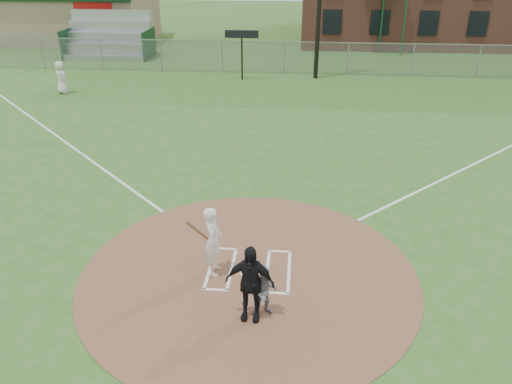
# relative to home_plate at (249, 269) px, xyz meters

# --- Properties ---
(ground) EXTENTS (140.00, 140.00, 0.00)m
(ground) POSITION_rel_home_plate_xyz_m (0.00, -0.13, -0.04)
(ground) COLOR #316121
(ground) RESTS_ON ground
(dirt_circle) EXTENTS (8.40, 8.40, 0.02)m
(dirt_circle) POSITION_rel_home_plate_xyz_m (0.00, -0.13, -0.03)
(dirt_circle) COLOR brown
(dirt_circle) RESTS_ON ground
(home_plate) EXTENTS (0.59, 0.59, 0.03)m
(home_plate) POSITION_rel_home_plate_xyz_m (0.00, 0.00, 0.00)
(home_plate) COLOR silver
(home_plate) RESTS_ON dirt_circle
(foul_line_first) EXTENTS (17.04, 17.04, 0.01)m
(foul_line_first) POSITION_rel_home_plate_xyz_m (9.00, 8.87, -0.03)
(foul_line_first) COLOR white
(foul_line_first) RESTS_ON ground
(foul_line_third) EXTENTS (17.04, 17.04, 0.01)m
(foul_line_third) POSITION_rel_home_plate_xyz_m (-9.00, 8.87, -0.03)
(foul_line_third) COLOR white
(foul_line_third) RESTS_ON ground
(catcher) EXTENTS (0.70, 0.62, 1.21)m
(catcher) POSITION_rel_home_plate_xyz_m (0.53, -1.63, 0.59)
(catcher) COLOR gray
(catcher) RESTS_ON dirt_circle
(umpire) EXTENTS (1.09, 0.52, 1.81)m
(umpire) POSITION_rel_home_plate_xyz_m (0.20, -1.76, 0.89)
(umpire) COLOR black
(umpire) RESTS_ON dirt_circle
(ondeck_player) EXTENTS (1.02, 0.96, 1.76)m
(ondeck_player) POSITION_rel_home_plate_xyz_m (-12.05, 15.96, 0.84)
(ondeck_player) COLOR silver
(ondeck_player) RESTS_ON ground
(batters_boxes) EXTENTS (2.08, 1.88, 0.01)m
(batters_boxes) POSITION_rel_home_plate_xyz_m (0.00, 0.02, -0.01)
(batters_boxes) COLOR white
(batters_boxes) RESTS_ON dirt_circle
(batter_at_plate) EXTENTS (0.78, 0.98, 1.81)m
(batter_at_plate) POSITION_rel_home_plate_xyz_m (-0.86, -0.15, 0.89)
(batter_at_plate) COLOR white
(batter_at_plate) RESTS_ON dirt_circle
(outfield_fence) EXTENTS (56.08, 0.08, 2.03)m
(outfield_fence) POSITION_rel_home_plate_xyz_m (0.00, 21.87, 0.98)
(outfield_fence) COLOR slate
(outfield_fence) RESTS_ON ground
(bleachers) EXTENTS (6.08, 3.20, 3.20)m
(bleachers) POSITION_rel_home_plate_xyz_m (-13.00, 26.07, 1.55)
(bleachers) COLOR #B7BABF
(bleachers) RESTS_ON ground
(clubhouse) EXTENTS (12.20, 8.71, 6.23)m
(clubhouse) POSITION_rel_home_plate_xyz_m (-17.99, 32.87, 2.35)
(clubhouse) COLOR tan
(clubhouse) RESTS_ON ground
(scoreboard_sign) EXTENTS (2.00, 0.10, 2.93)m
(scoreboard_sign) POSITION_rel_home_plate_xyz_m (-2.50, 20.07, 2.35)
(scoreboard_sign) COLOR black
(scoreboard_sign) RESTS_ON ground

